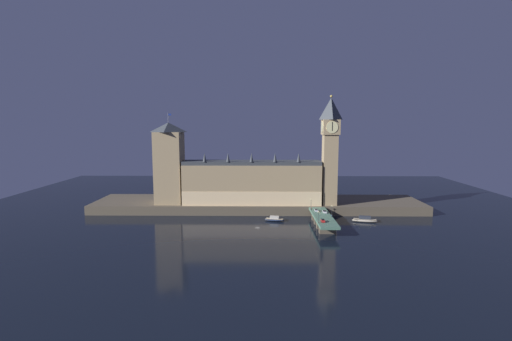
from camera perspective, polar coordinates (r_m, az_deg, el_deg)
ground_plane at (r=218.09m, az=0.23°, el=-8.17°), size 400.00×400.00×0.00m
embankment at (r=255.27m, az=0.30°, el=-5.22°), size 220.00×42.00×5.85m
parliament_hall at (r=241.88m, az=-0.65°, el=-1.83°), size 88.88×16.36×33.82m
clock_tower at (r=240.89m, az=11.32°, el=3.48°), size 11.06×11.17×69.87m
victoria_tower at (r=248.99m, az=-13.19°, el=1.14°), size 17.44×17.44×58.81m
bridge at (r=215.20m, az=10.27°, el=-7.43°), size 10.12×46.00×5.81m
car_northbound_lead at (r=225.50m, az=9.23°, el=-6.06°), size 1.98×4.40×1.41m
car_northbound_trail at (r=202.23m, az=10.24°, el=-7.60°), size 1.98×3.85×1.57m
car_southbound_trail at (r=222.68m, az=10.50°, el=-6.25°), size 2.11×4.68×1.39m
pedestrian_mid_walk at (r=213.11m, az=11.57°, el=-6.84°), size 0.38×0.38×1.60m
pedestrian_far_rail at (r=228.60m, az=8.54°, el=-5.78°), size 0.38×0.38×1.86m
street_lamp_near at (r=198.88m, az=9.62°, el=-6.84°), size 1.34×0.60×6.50m
street_lamp_mid at (r=214.66m, az=11.59°, el=-5.87°), size 1.34×0.60×6.38m
street_lamp_far at (r=227.16m, az=8.48°, el=-4.95°), size 1.34×0.60×7.22m
boat_upstream at (r=223.43m, az=2.86°, el=-7.50°), size 12.39×6.03×3.14m
boat_downstream at (r=230.22m, az=16.39°, el=-7.30°), size 15.21×6.34×3.68m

